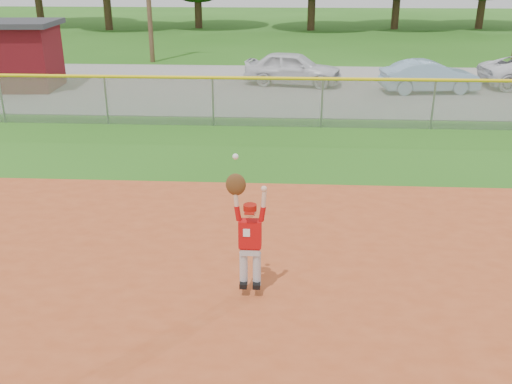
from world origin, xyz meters
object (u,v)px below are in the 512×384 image
utility_shed (14,55)px  car_white_a (293,68)px  ballplayer (248,232)px  car_blue (429,77)px

utility_shed → car_white_a: bearing=7.3°
ballplayer → car_blue: bearing=68.2°
utility_shed → car_blue: bearing=0.8°
car_blue → utility_shed: utility_shed is taller
car_blue → ballplayer: ballplayer is taller
car_blue → ballplayer: bearing=151.2°
car_blue → ballplayer: 16.08m
car_white_a → car_blue: (5.25, -1.17, -0.07)m
car_white_a → car_blue: bearing=-92.1°
utility_shed → ballplayer: size_ratio=1.78×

